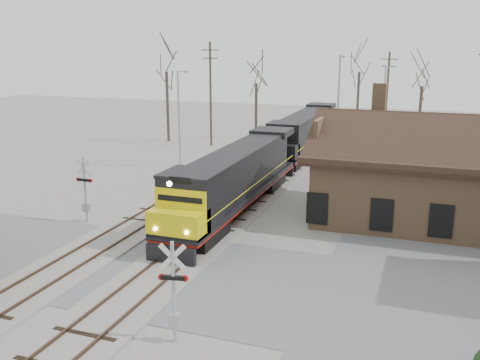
% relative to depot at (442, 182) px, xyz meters
% --- Properties ---
extents(ground, '(140.00, 140.00, 0.00)m').
position_rel_depot_xyz_m(ground, '(-11.99, -12.00, -2.41)').
color(ground, '#A49F94').
rests_on(ground, ground).
extents(road, '(60.00, 9.00, 0.03)m').
position_rel_depot_xyz_m(road, '(-11.99, -12.00, -2.39)').
color(road, slate).
rests_on(road, ground).
extents(track_main, '(3.40, 90.00, 0.24)m').
position_rel_depot_xyz_m(track_main, '(-11.99, 3.00, -2.34)').
color(track_main, '#A49F94').
rests_on(track_main, ground).
extents(track_siding, '(3.40, 90.00, 0.24)m').
position_rel_depot_xyz_m(track_siding, '(-16.49, 3.00, -2.34)').
color(track_siding, '#A49F94').
rests_on(track_siding, ground).
extents(depot, '(15.20, 9.31, 7.90)m').
position_rel_depot_xyz_m(depot, '(0.00, 0.00, 0.00)').
color(depot, '#8F6C49').
rests_on(depot, ground).
extents(locomotive_lead, '(2.73, 18.30, 4.06)m').
position_rel_depot_xyz_m(locomotive_lead, '(-11.99, -2.60, -0.28)').
color(locomotive_lead, black).
rests_on(locomotive_lead, ground).
extents(locomotive_trailing, '(2.73, 18.30, 3.84)m').
position_rel_depot_xyz_m(locomotive_trailing, '(-11.99, 15.98, -0.28)').
color(locomotive_trailing, black).
rests_on(locomotive_trailing, ground).
extents(crossbuck_near, '(1.06, 0.32, 3.75)m').
position_rel_depot_xyz_m(crossbuck_near, '(-8.80, -17.17, -0.63)').
color(crossbuck_near, '#A5A8AD').
rests_on(crossbuck_near, ground).
extents(crossbuck_far, '(1.12, 0.29, 3.91)m').
position_rel_depot_xyz_m(crossbuck_far, '(-19.60, -7.03, -0.56)').
color(crossbuck_far, '#A5A8AD').
rests_on(crossbuck_far, ground).
extents(streetlight_a, '(0.25, 2.04, 8.10)m').
position_rel_depot_xyz_m(streetlight_a, '(-20.86, 8.31, 2.17)').
color(streetlight_a, '#A5A8AD').
rests_on(streetlight_a, ground).
extents(streetlight_b, '(0.25, 2.04, 9.35)m').
position_rel_depot_xyz_m(streetlight_b, '(-8.33, 12.99, 2.81)').
color(streetlight_b, '#A5A8AD').
rests_on(streetlight_b, ground).
extents(streetlight_c, '(0.25, 2.04, 8.18)m').
position_rel_depot_xyz_m(streetlight_c, '(-5.39, 22.31, 2.21)').
color(streetlight_c, '#A5A8AD').
rests_on(streetlight_c, ground).
extents(utility_pole_a, '(2.00, 0.24, 10.45)m').
position_rel_depot_xyz_m(utility_pole_a, '(-22.14, 18.14, 3.05)').
color(utility_pole_a, '#382D23').
rests_on(utility_pole_a, ground).
extents(utility_pole_b, '(2.00, 0.24, 9.35)m').
position_rel_depot_xyz_m(utility_pole_b, '(-5.90, 32.19, 2.49)').
color(utility_pole_b, '#382D23').
rests_on(utility_pole_b, ground).
extents(tree_a, '(4.94, 4.94, 12.11)m').
position_rel_depot_xyz_m(tree_a, '(-27.51, 19.02, 6.22)').
color(tree_a, '#382D23').
rests_on(tree_a, ground).
extents(tree_b, '(4.04, 4.04, 9.89)m').
position_rel_depot_xyz_m(tree_b, '(-19.26, 24.25, 4.63)').
color(tree_b, '#382D23').
rests_on(tree_b, ground).
extents(tree_c, '(4.60, 4.60, 11.27)m').
position_rel_depot_xyz_m(tree_c, '(-9.59, 35.38, 5.62)').
color(tree_c, '#382D23').
rests_on(tree_c, ground).
extents(tree_d, '(3.95, 3.95, 9.67)m').
position_rel_depot_xyz_m(tree_d, '(-2.03, 27.58, 4.47)').
color(tree_d, '#382D23').
rests_on(tree_d, ground).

